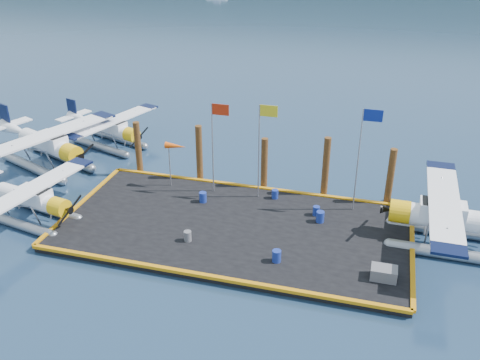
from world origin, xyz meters
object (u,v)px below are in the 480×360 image
object	(u,v)px
drum_3	(188,236)
drum_2	(320,217)
seaplane_b	(49,147)
flagpole_red	(215,134)
seaplane_a	(31,201)
seaplane_d	(449,221)
piling_1	(199,155)
drum_0	(203,197)
piling_0	(138,149)
piling_3	(326,169)
drum_5	(275,194)
drum_4	(316,211)
piling_4	(390,179)
drum_1	(277,256)
piling_2	(264,165)
seaplane_c	(111,131)
flagpole_blue	(363,145)
flagpole_yellow	(262,138)
crate	(384,273)
windsock	(175,147)

from	to	relation	value
drum_3	drum_2	bearing A→B (deg)	30.52
seaplane_b	flagpole_red	world-z (taller)	flagpole_red
drum_3	seaplane_a	bearing A→B (deg)	179.46
seaplane_d	piling_1	world-z (taller)	piling_1
drum_0	piling_0	world-z (taller)	piling_0
piling_3	piling_0	bearing A→B (deg)	180.00
drum_5	piling_3	bearing A→B (deg)	27.00
drum_4	piling_1	bearing A→B (deg)	161.04
drum_2	piling_4	distance (m)	5.35
drum_1	piling_0	distance (m)	14.29
piling_2	seaplane_d	bearing A→B (deg)	-18.19
drum_2	drum_4	bearing A→B (deg)	114.87
drum_0	drum_2	world-z (taller)	drum_2
seaplane_c	piling_3	size ratio (longest dim) A/B	2.03
flagpole_blue	piling_3	size ratio (longest dim) A/B	1.51
flagpole_yellow	flagpole_blue	size ratio (longest dim) A/B	0.95
crate	drum_5	bearing A→B (deg)	136.12
piling_4	piling_2	bearing A→B (deg)	180.00
flagpole_blue	piling_1	bearing A→B (deg)	171.49
drum_1	piling_2	distance (m)	8.69
seaplane_a	piling_0	xyz separation A→B (m)	(3.47, 7.52, 0.61)
drum_2	drum_3	xyz separation A→B (m)	(-6.80, -4.01, -0.04)
piling_0	piling_4	distance (m)	17.00
drum_3	flagpole_yellow	size ratio (longest dim) A/B	0.10
flagpole_yellow	windsock	bearing A→B (deg)	180.00
piling_1	piling_4	world-z (taller)	piling_1
flagpole_blue	piling_0	size ratio (longest dim) A/B	1.62
piling_2	seaplane_c	bearing A→B (deg)	162.94
seaplane_a	drum_5	xyz separation A→B (m)	(13.55, 6.04, -0.69)
seaplane_a	drum_3	xyz separation A→B (m)	(9.93, -0.09, -0.69)
drum_4	piling_0	size ratio (longest dim) A/B	0.14
piling_1	piling_2	xyz separation A→B (m)	(4.50, 0.00, -0.20)
flagpole_red	piling_2	bearing A→B (deg)	29.80
seaplane_c	drum_4	xyz separation A→B (m)	(17.22, -6.97, -0.68)
drum_1	piling_0	bearing A→B (deg)	144.78
seaplane_a	drum_5	world-z (taller)	seaplane_a
seaplane_c	piling_3	xyz separation A→B (m)	(17.29, -4.08, 0.78)
seaplane_b	drum_3	size ratio (longest dim) A/B	17.32
flagpole_red	drum_4	bearing A→B (deg)	-10.90
drum_0	flagpole_yellow	xyz separation A→B (m)	(3.39, 1.57, 3.78)
piling_2	drum_0	bearing A→B (deg)	-135.21
drum_3	piling_2	size ratio (longest dim) A/B	0.16
crate	piling_3	bearing A→B (deg)	116.37
seaplane_d	drum_5	bearing A→B (deg)	78.55
drum_1	piling_0	world-z (taller)	piling_0
flagpole_red	flagpole_blue	xyz separation A→B (m)	(8.99, -0.00, 0.29)
windsock	piling_3	distance (m)	9.72
seaplane_b	flagpole_red	bearing A→B (deg)	107.59
seaplane_d	drum_0	distance (m)	14.51
seaplane_b	flagpole_red	distance (m)	13.29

